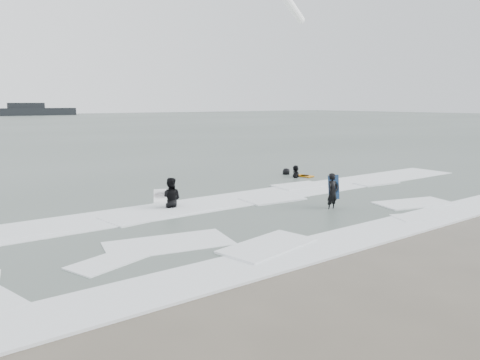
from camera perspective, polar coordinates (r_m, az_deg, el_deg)
ground at (r=15.07m, az=11.32°, el=-6.68°), size 320.00×320.00×0.00m
surfer_centre at (r=18.50m, az=11.15°, el=-3.65°), size 0.56×0.40×1.47m
surfer_wading at (r=18.60m, az=-8.44°, el=-3.50°), size 1.11×1.07×1.80m
surfer_right_near at (r=25.94m, az=6.79°, el=0.23°), size 1.09×1.11×1.87m
surfer_right_far at (r=26.85m, az=5.66°, el=0.56°), size 0.83×0.61×1.57m
surf_foam at (r=17.68m, az=2.48°, el=-3.95°), size 30.03×9.06×0.09m
bodyboards at (r=20.84m, az=3.73°, el=-0.61°), size 10.74×6.81×1.25m
vessel_horizon at (r=157.43m, az=-24.58°, el=7.66°), size 28.31×5.05×3.84m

